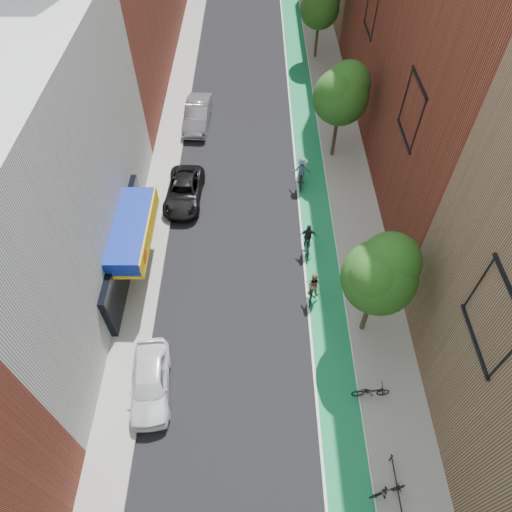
{
  "coord_description": "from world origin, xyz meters",
  "views": [
    {
      "loc": [
        0.19,
        -1.93,
        20.34
      ],
      "look_at": [
        0.24,
        13.61,
        1.5
      ],
      "focal_mm": 32.0,
      "sensor_mm": 36.0,
      "label": 1
    }
  ],
  "objects_px": {
    "cyclist_lane_mid": "(308,242)",
    "parked_car_white": "(150,382)",
    "parked_car_silver": "(197,114)",
    "cyclist_lane_far": "(301,173)",
    "cyclist_lane_near": "(312,288)",
    "parked_car_black": "(184,192)"
  },
  "relations": [
    {
      "from": "cyclist_lane_mid",
      "to": "parked_car_white",
      "type": "bearing_deg",
      "value": 48.74
    },
    {
      "from": "parked_car_silver",
      "to": "cyclist_lane_far",
      "type": "xyz_separation_m",
      "value": [
        7.31,
        -6.98,
        0.18
      ]
    },
    {
      "from": "parked_car_white",
      "to": "cyclist_lane_mid",
      "type": "bearing_deg",
      "value": 41.59
    },
    {
      "from": "parked_car_silver",
      "to": "cyclist_lane_near",
      "type": "relative_size",
      "value": 2.54
    },
    {
      "from": "parked_car_white",
      "to": "cyclist_lane_mid",
      "type": "xyz_separation_m",
      "value": [
        7.8,
        8.48,
        -0.0
      ]
    },
    {
      "from": "cyclist_lane_far",
      "to": "cyclist_lane_near",
      "type": "bearing_deg",
      "value": 93.58
    },
    {
      "from": "parked_car_white",
      "to": "parked_car_silver",
      "type": "xyz_separation_m",
      "value": [
        0.49,
        21.13,
        0.08
      ]
    },
    {
      "from": "parked_car_black",
      "to": "cyclist_lane_far",
      "type": "relative_size",
      "value": 2.19
    },
    {
      "from": "cyclist_lane_near",
      "to": "cyclist_lane_far",
      "type": "relative_size",
      "value": 0.88
    },
    {
      "from": "cyclist_lane_near",
      "to": "parked_car_white",
      "type": "bearing_deg",
      "value": 47.86
    },
    {
      "from": "parked_car_black",
      "to": "cyclist_lane_mid",
      "type": "relative_size",
      "value": 2.4
    },
    {
      "from": "parked_car_black",
      "to": "cyclist_lane_mid",
      "type": "distance_m",
      "value": 8.66
    },
    {
      "from": "parked_car_black",
      "to": "cyclist_lane_near",
      "type": "relative_size",
      "value": 2.47
    },
    {
      "from": "parked_car_silver",
      "to": "cyclist_lane_near",
      "type": "height_order",
      "value": "cyclist_lane_near"
    },
    {
      "from": "parked_car_white",
      "to": "cyclist_lane_far",
      "type": "xyz_separation_m",
      "value": [
        7.8,
        14.14,
        0.26
      ]
    },
    {
      "from": "parked_car_silver",
      "to": "cyclist_lane_far",
      "type": "bearing_deg",
      "value": -40.68
    },
    {
      "from": "parked_car_black",
      "to": "parked_car_silver",
      "type": "distance_m",
      "value": 8.35
    },
    {
      "from": "parked_car_silver",
      "to": "cyclist_lane_mid",
      "type": "distance_m",
      "value": 14.6
    },
    {
      "from": "parked_car_black",
      "to": "parked_car_white",
      "type": "bearing_deg",
      "value": -89.01
    },
    {
      "from": "cyclist_lane_near",
      "to": "cyclist_lane_mid",
      "type": "xyz_separation_m",
      "value": [
        0.0,
        3.34,
        -0.07
      ]
    },
    {
      "from": "parked_car_black",
      "to": "cyclist_lane_mid",
      "type": "bearing_deg",
      "value": -27.53
    },
    {
      "from": "cyclist_lane_mid",
      "to": "cyclist_lane_far",
      "type": "height_order",
      "value": "cyclist_lane_far"
    }
  ]
}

